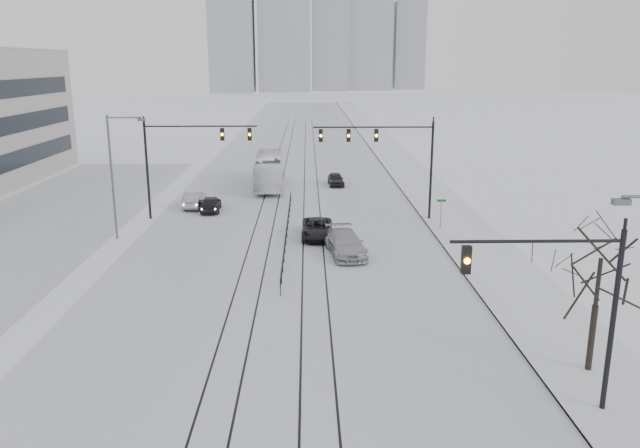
# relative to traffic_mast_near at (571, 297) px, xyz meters

# --- Properties ---
(road) EXTENTS (22.00, 260.00, 0.02)m
(road) POSITION_rel_traffic_mast_near_xyz_m (-10.79, 54.00, -4.55)
(road) COLOR silver
(road) RESTS_ON ground
(sidewalk_east) EXTENTS (5.00, 260.00, 0.16)m
(sidewalk_east) POSITION_rel_traffic_mast_near_xyz_m (2.71, 54.00, -4.48)
(sidewalk_east) COLOR white
(sidewalk_east) RESTS_ON ground
(curb) EXTENTS (0.10, 260.00, 0.12)m
(curb) POSITION_rel_traffic_mast_near_xyz_m (0.26, 54.00, -4.50)
(curb) COLOR gray
(curb) RESTS_ON ground
(parking_strip) EXTENTS (14.00, 60.00, 0.03)m
(parking_strip) POSITION_rel_traffic_mast_near_xyz_m (-30.79, 29.00, -4.55)
(parking_strip) COLOR silver
(parking_strip) RESTS_ON ground
(tram_rails) EXTENTS (5.30, 180.00, 0.01)m
(tram_rails) POSITION_rel_traffic_mast_near_xyz_m (-10.79, 34.00, -4.54)
(tram_rails) COLOR black
(tram_rails) RESTS_ON ground
(skyline) EXTENTS (96.00, 48.00, 72.00)m
(skyline) POSITION_rel_traffic_mast_near_xyz_m (-5.77, 267.63, 26.08)
(skyline) COLOR #979BA6
(skyline) RESTS_ON ground
(traffic_mast_near) EXTENTS (6.10, 0.37, 7.00)m
(traffic_mast_near) POSITION_rel_traffic_mast_near_xyz_m (0.00, 0.00, 0.00)
(traffic_mast_near) COLOR black
(traffic_mast_near) RESTS_ON ground
(traffic_mast_ne) EXTENTS (9.60, 0.37, 8.00)m
(traffic_mast_ne) POSITION_rel_traffic_mast_near_xyz_m (-2.64, 29.00, 1.20)
(traffic_mast_ne) COLOR black
(traffic_mast_ne) RESTS_ON ground
(traffic_mast_nw) EXTENTS (9.10, 0.37, 8.00)m
(traffic_mast_nw) POSITION_rel_traffic_mast_near_xyz_m (-19.31, 30.00, 1.01)
(traffic_mast_nw) COLOR black
(traffic_mast_nw) RESTS_ON ground
(street_light_west) EXTENTS (2.73, 0.25, 9.00)m
(street_light_west) POSITION_rel_traffic_mast_near_xyz_m (-22.99, 24.00, 0.65)
(street_light_west) COLOR #595B60
(street_light_west) RESTS_ON ground
(bare_tree) EXTENTS (4.40, 4.40, 6.10)m
(bare_tree) POSITION_rel_traffic_mast_near_xyz_m (2.41, 3.00, -0.07)
(bare_tree) COLOR black
(bare_tree) RESTS_ON ground
(median_fence) EXTENTS (0.06, 24.00, 1.00)m
(median_fence) POSITION_rel_traffic_mast_near_xyz_m (-10.79, 24.00, -4.04)
(median_fence) COLOR black
(median_fence) RESTS_ON ground
(street_sign) EXTENTS (0.70, 0.06, 2.40)m
(street_sign) POSITION_rel_traffic_mast_near_xyz_m (1.01, 26.00, -2.96)
(street_sign) COLOR #595B60
(street_sign) RESTS_ON ground
(sedan_sb_inner) EXTENTS (1.85, 4.13, 1.38)m
(sedan_sb_inner) POSITION_rel_traffic_mast_near_xyz_m (-17.65, 32.45, -3.87)
(sedan_sb_inner) COLOR black
(sedan_sb_inner) RESTS_ON ground
(sedan_sb_outer) EXTENTS (1.57, 4.30, 1.41)m
(sedan_sb_outer) POSITION_rel_traffic_mast_near_xyz_m (-19.32, 34.02, -3.86)
(sedan_sb_outer) COLOR #9A9CA1
(sedan_sb_outer) RESTS_ON ground
(sedan_nb_front) EXTENTS (2.32, 4.92, 1.36)m
(sedan_nb_front) POSITION_rel_traffic_mast_near_xyz_m (-8.56, 23.91, -3.88)
(sedan_nb_front) COLOR black
(sedan_nb_front) RESTS_ON ground
(sedan_nb_right) EXTENTS (2.94, 5.66, 1.57)m
(sedan_nb_right) POSITION_rel_traffic_mast_near_xyz_m (-6.73, 19.60, -3.78)
(sedan_nb_right) COLOR #A5A7AD
(sedan_nb_right) RESTS_ON ground
(sedan_nb_far) EXTENTS (1.76, 3.92, 1.31)m
(sedan_nb_far) POSITION_rel_traffic_mast_near_xyz_m (-6.27, 44.01, -3.91)
(sedan_nb_far) COLOR black
(sedan_nb_far) RESTS_ON ground
(box_truck) EXTENTS (3.30, 12.21, 3.37)m
(box_truck) POSITION_rel_traffic_mast_near_xyz_m (-13.20, 43.34, -2.88)
(box_truck) COLOR white
(box_truck) RESTS_ON ground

